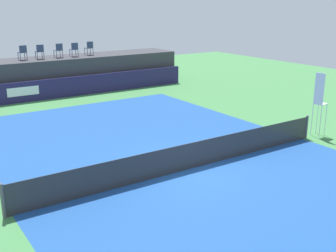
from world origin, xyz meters
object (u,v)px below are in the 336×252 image
at_px(spectator_chair_far_left, 23,52).
at_px(umpire_chair, 319,100).
at_px(spectator_chair_far_right, 89,47).
at_px(spectator_chair_left, 40,51).
at_px(net_post_far, 307,127).
at_px(net_post_near, 3,201).
at_px(spectator_chair_center, 59,50).
at_px(spectator_chair_right, 74,49).

bearing_deg(spectator_chair_far_left, umpire_chair, -61.88).
distance_m(spectator_chair_far_left, spectator_chair_far_right, 4.36).
distance_m(spectator_chair_left, net_post_far, 16.51).
bearing_deg(net_post_near, spectator_chair_left, 68.40).
distance_m(spectator_chair_far_left, umpire_chair, 17.25).
bearing_deg(spectator_chair_left, umpire_chair, -64.71).
xyz_separation_m(spectator_chair_far_left, spectator_chair_left, (1.00, -0.12, 0.00)).
bearing_deg(umpire_chair, net_post_far, 179.03).
relative_size(spectator_chair_far_left, spectator_chair_center, 1.00).
bearing_deg(spectator_chair_center, spectator_chair_far_right, 5.16).
xyz_separation_m(umpire_chair, net_post_near, (-13.07, 0.01, -1.09)).
relative_size(spectator_chair_far_left, spectator_chair_left, 1.00).
xyz_separation_m(spectator_chair_far_left, umpire_chair, (8.11, -15.18, -1.11)).
height_order(spectator_chair_far_left, spectator_chair_right, same).
xyz_separation_m(spectator_chair_right, net_post_far, (4.23, -15.04, -2.19)).
bearing_deg(net_post_near, spectator_chair_far_left, 71.90).
bearing_deg(spectator_chair_right, umpire_chair, -71.98).
bearing_deg(spectator_chair_right, net_post_near, -118.52).
bearing_deg(spectator_chair_center, spectator_chair_right, -3.05).
bearing_deg(spectator_chair_right, spectator_chair_far_left, 177.66).
xyz_separation_m(spectator_chair_center, net_post_far, (5.24, -15.09, -2.19)).
xyz_separation_m(spectator_chair_far_left, spectator_chair_right, (3.22, -0.13, 0.00)).
height_order(spectator_chair_far_left, umpire_chair, spectator_chair_far_left).
relative_size(spectator_chair_far_left, net_post_far, 0.89).
height_order(spectator_chair_center, spectator_chair_right, same).
height_order(spectator_chair_left, spectator_chair_center, same).
distance_m(spectator_chair_far_right, net_post_far, 15.75).
bearing_deg(spectator_chair_far_right, spectator_chair_left, -175.91).
height_order(spectator_chair_center, umpire_chair, spectator_chair_center).
distance_m(spectator_chair_right, net_post_near, 17.25).
bearing_deg(net_post_far, spectator_chair_right, 105.70).
distance_m(spectator_chair_left, umpire_chair, 16.69).
height_order(spectator_chair_center, spectator_chair_far_right, same).
xyz_separation_m(spectator_chair_far_left, spectator_chair_far_right, (4.36, 0.12, 0.00)).
xyz_separation_m(spectator_chair_left, spectator_chair_center, (1.21, 0.05, 0.00)).
height_order(umpire_chair, net_post_near, umpire_chair).
height_order(spectator_chair_far_right, net_post_far, spectator_chair_far_right).
xyz_separation_m(spectator_chair_right, umpire_chair, (4.90, -15.05, -1.11)).
height_order(spectator_chair_left, spectator_chair_right, same).
bearing_deg(spectator_chair_far_right, spectator_chair_center, -174.84).
relative_size(spectator_chair_right, spectator_chair_far_right, 1.00).
distance_m(spectator_chair_left, spectator_chair_right, 2.22).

